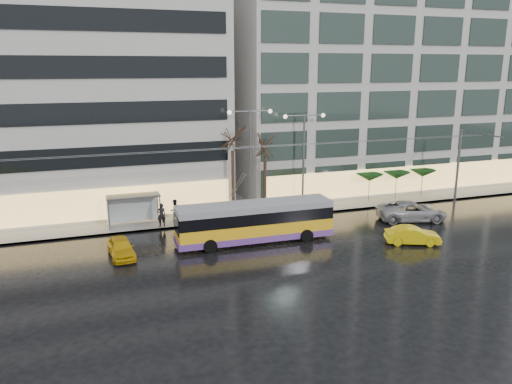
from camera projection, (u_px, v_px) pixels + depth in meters
name	position (u px, v px, depth m)	size (l,w,h in m)	color
ground	(272.00, 261.00, 33.51)	(140.00, 140.00, 0.00)	black
sidewalk	(240.00, 204.00, 46.97)	(80.00, 10.00, 0.15)	gray
kerb	(257.00, 219.00, 42.42)	(80.00, 0.10, 0.15)	slate
building_left	(24.00, 85.00, 43.24)	(34.00, 14.00, 22.00)	#B6B2AE
building_right	(376.00, 67.00, 53.76)	(32.00, 14.00, 25.00)	#B6B2AE
trolleybus	(255.00, 223.00, 36.85)	(11.70, 4.64, 5.41)	#F2AE15
catenary	(249.00, 175.00, 40.06)	(42.24, 5.12, 7.00)	#595B60
bus_shelter	(129.00, 203.00, 40.23)	(4.20, 1.60, 2.51)	#595B60
street_lamp_near	(250.00, 147.00, 42.58)	(3.96, 0.36, 9.03)	#595B60
street_lamp_far	(304.00, 148.00, 44.20)	(3.96, 0.36, 8.53)	#595B60
tree_a	(232.00, 135.00, 42.03)	(3.20, 3.20, 8.40)	black
tree_b	(265.00, 141.00, 43.31)	(3.20, 3.20, 7.70)	black
parasol_a	(370.00, 178.00, 47.36)	(2.50, 2.50, 2.65)	#595B60
parasol_b	(397.00, 175.00, 48.30)	(2.50, 2.50, 2.65)	#595B60
parasol_c	(423.00, 173.00, 49.23)	(2.50, 2.50, 2.65)	#595B60
taxi_a	(121.00, 248.00, 34.10)	(1.56, 3.88, 1.32)	#D3A00B
taxi_b	(413.00, 235.00, 36.60)	(1.38, 3.95, 1.30)	yellow
sedan_silver	(412.00, 211.00, 42.19)	(2.70, 5.85, 1.63)	#9C9CA1
pedestrian_a	(161.00, 210.00, 39.90)	(1.01, 1.03, 2.19)	black
pedestrian_b	(175.00, 210.00, 41.57)	(1.13, 1.08, 1.83)	black
pedestrian_c	(125.00, 208.00, 41.37)	(1.27, 0.88, 2.11)	black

